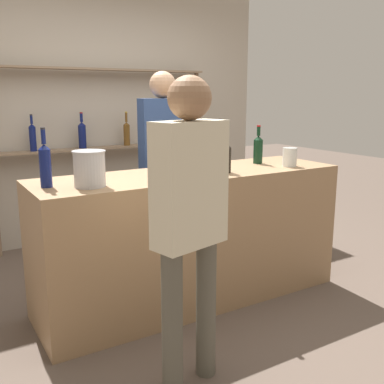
{
  "coord_description": "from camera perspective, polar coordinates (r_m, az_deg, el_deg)",
  "views": [
    {
      "loc": [
        -1.66,
        -2.75,
        1.54
      ],
      "look_at": [
        0.0,
        0.0,
        0.84
      ],
      "focal_mm": 42.0,
      "sensor_mm": 36.0,
      "label": 1
    }
  ],
  "objects": [
    {
      "name": "back_wall",
      "position": [
        4.97,
        -11.85,
        10.48
      ],
      "size": [
        3.9,
        0.12,
        2.8
      ],
      "primitive_type": "cube",
      "color": "#B2A899",
      "rests_on": "ground_plane"
    },
    {
      "name": "customer_left",
      "position": [
        2.24,
        -0.31,
        -2.33
      ],
      "size": [
        0.42,
        0.26,
        1.63
      ],
      "rotation": [
        0.0,
        0.0,
        1.81
      ],
      "color": "#575347",
      "rests_on": "ground_plane"
    },
    {
      "name": "counter_bottle_1",
      "position": [
        3.23,
        4.27,
        4.58
      ],
      "size": [
        0.08,
        0.08,
        0.33
      ],
      "color": "black",
      "rests_on": "bar_counter"
    },
    {
      "name": "ground_plane",
      "position": [
        3.56,
        -0.0,
        -13.26
      ],
      "size": [
        16.0,
        16.0,
        0.0
      ],
      "primitive_type": "plane",
      "color": "brown"
    },
    {
      "name": "server_behind_counter",
      "position": [
        3.94,
        -3.64,
        4.97
      ],
      "size": [
        0.42,
        0.23,
        1.73
      ],
      "rotation": [
        0.0,
        0.0,
        -1.67
      ],
      "color": "#121C33",
      "rests_on": "ground_plane"
    },
    {
      "name": "counter_bottle_2",
      "position": [
        2.85,
        -18.14,
        3.36
      ],
      "size": [
        0.07,
        0.07,
        0.36
      ],
      "color": "#0F1956",
      "rests_on": "bar_counter"
    },
    {
      "name": "ice_bucket",
      "position": [
        2.8,
        -12.89,
        2.9
      ],
      "size": [
        0.2,
        0.2,
        0.22
      ],
      "color": "#B2B2B7",
      "rests_on": "bar_counter"
    },
    {
      "name": "back_shelf",
      "position": [
        4.82,
        -10.94,
        8.08
      ],
      "size": [
        2.3,
        0.18,
        1.79
      ],
      "color": "#897056",
      "rests_on": "ground_plane"
    },
    {
      "name": "counter_bottle_0",
      "position": [
        3.7,
        8.39,
        5.47
      ],
      "size": [
        0.08,
        0.08,
        0.31
      ],
      "color": "black",
      "rests_on": "bar_counter"
    },
    {
      "name": "cork_jar",
      "position": [
        3.6,
        12.31,
        4.34
      ],
      "size": [
        0.11,
        0.11,
        0.15
      ],
      "color": "silver",
      "rests_on": "bar_counter"
    },
    {
      "name": "wine_glass",
      "position": [
        3.51,
        0.54,
        5.35
      ],
      "size": [
        0.07,
        0.07,
        0.18
      ],
      "color": "silver",
      "rests_on": "bar_counter"
    },
    {
      "name": "bar_counter",
      "position": [
        3.38,
        -0.0,
        -5.71
      ],
      "size": [
        2.3,
        0.68,
        0.98
      ],
      "primitive_type": "cube",
      "color": "#997551",
      "rests_on": "ground_plane"
    }
  ]
}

